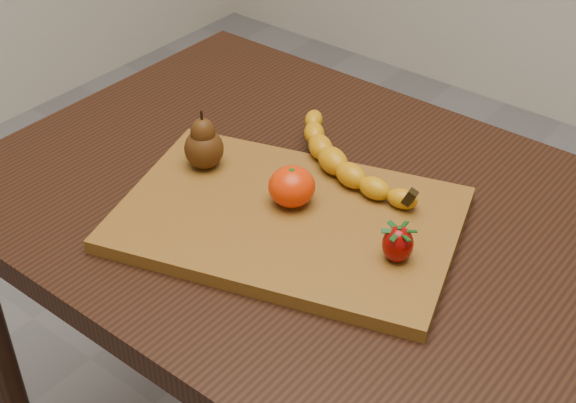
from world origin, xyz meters
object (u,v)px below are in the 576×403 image
Objects in this scene: table at (317,258)px; cutting_board at (288,219)px; mandarin at (292,186)px; pear at (203,139)px.

cutting_board is at bearing -94.47° from table.
cutting_board is 7.01× the size of mandarin.
pear is at bearing 157.04° from cutting_board.
pear is (-0.17, 0.02, 0.05)m from cutting_board.
pear is at bearing -177.78° from mandarin.
cutting_board is (-0.00, -0.06, 0.11)m from table.
cutting_board is at bearing -63.25° from mandarin.
table is 11.16× the size of pear.
cutting_board reaches higher than table.
mandarin reaches higher than cutting_board.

